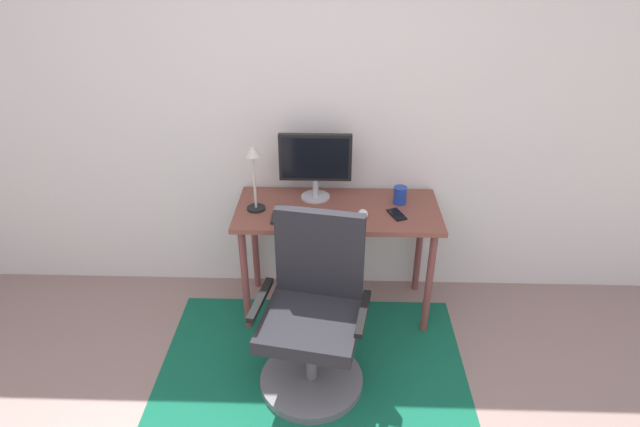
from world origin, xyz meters
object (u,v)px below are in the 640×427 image
monitor (315,161)px  cell_phone (397,214)px  desk (337,222)px  computer_mouse (363,214)px  office_chair (313,323)px  desk_lamp (254,168)px  keyboard (308,218)px  coffee_cup (400,195)px

monitor → cell_phone: bearing=-23.4°
desk → computer_mouse: (0.15, -0.10, 0.11)m
cell_phone → office_chair: 0.82m
desk → desk_lamp: 0.62m
keyboard → office_chair: office_chair is taller
keyboard → coffee_cup: coffee_cup is taller
monitor → desk: bearing=-44.1°
desk_lamp → office_chair: size_ratio=0.41×
monitor → coffee_cup: (0.52, -0.06, -0.20)m
monitor → cell_phone: (0.49, -0.21, -0.25)m
computer_mouse → cell_phone: 0.20m
desk → monitor: monitor is taller
desk → office_chair: 0.69m
desk → coffee_cup: 0.42m
keyboard → desk: bearing=40.6°
keyboard → coffee_cup: size_ratio=3.98×
computer_mouse → office_chair: 0.71m
monitor → keyboard: (-0.03, -0.28, -0.24)m
coffee_cup → desk_lamp: desk_lamp is taller
computer_mouse → monitor: bearing=140.9°
desk → keyboard: 0.25m
desk → desk_lamp: bearing=-176.7°
cell_phone → keyboard: bearing=165.8°
desk_lamp → office_chair: 0.95m
monitor → coffee_cup: bearing=-6.0°
desk → monitor: bearing=135.9°
cell_phone → monitor: bearing=134.7°
office_chair → desk: bearing=89.0°
cell_phone → desk_lamp: (-0.84, 0.05, 0.27)m
computer_mouse → cell_phone: computer_mouse is taller
desk → cell_phone: 0.37m
keyboard → computer_mouse: size_ratio=4.13×
monitor → keyboard: bearing=-96.2°
desk_lamp → office_chair: (0.37, -0.60, -0.64)m
monitor → computer_mouse: monitor is taller
desk → cell_phone: size_ratio=8.83×
monitor → office_chair: 0.98m
coffee_cup → desk_lamp: 0.91m
keyboard → office_chair: 0.61m
desk → monitor: 0.40m
monitor → desk_lamp: (-0.35, -0.16, 0.02)m
keyboard → cell_phone: size_ratio=3.07×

